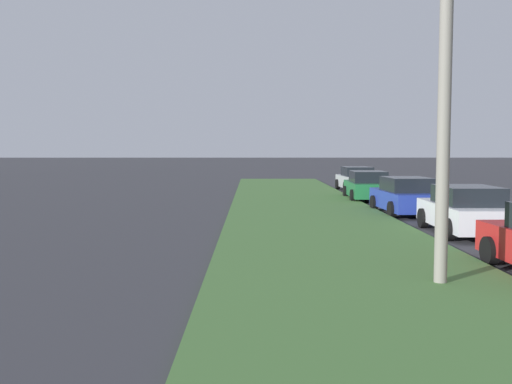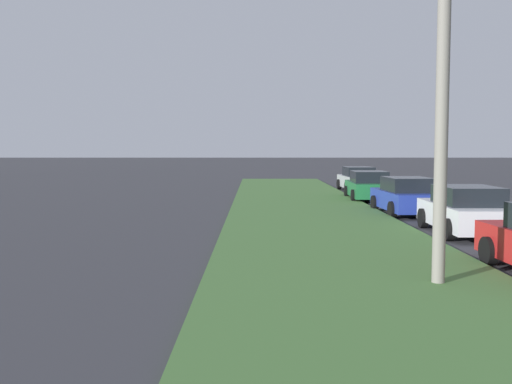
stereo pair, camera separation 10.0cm
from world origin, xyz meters
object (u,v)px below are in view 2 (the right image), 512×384
(parked_car_green, at_px, (368,186))
(streetlight, at_px, (464,49))
(parked_car_white, at_px, (466,211))
(parked_car_blue, at_px, (406,196))
(parked_car_silver, at_px, (358,179))

(parked_car_green, distance_m, streetlight, 18.94)
(parked_car_white, bearing_deg, streetlight, 160.33)
(parked_car_green, bearing_deg, parked_car_blue, -175.46)
(parked_car_blue, xyz_separation_m, parked_car_silver, (12.67, -0.30, 0.00))
(parked_car_white, height_order, streetlight, streetlight)
(parked_car_silver, relative_size, streetlight, 0.58)
(parked_car_green, bearing_deg, parked_car_silver, -3.58)
(parked_car_white, xyz_separation_m, parked_car_silver, (17.99, 0.14, 0.00))
(parked_car_white, relative_size, streetlight, 0.58)
(parked_car_blue, height_order, parked_car_green, same)
(parked_car_silver, bearing_deg, parked_car_blue, 176.93)
(parked_car_white, xyz_separation_m, parked_car_blue, (5.33, 0.44, 0.00))
(parked_car_white, relative_size, parked_car_silver, 0.99)
(parked_car_silver, bearing_deg, parked_car_white, 178.74)
(streetlight, bearing_deg, parked_car_blue, -10.02)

